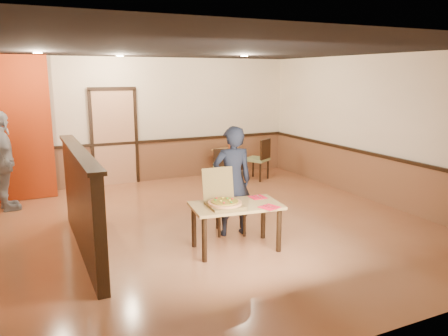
{
  "coord_description": "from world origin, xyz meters",
  "views": [
    {
      "loc": [
        -2.68,
        -6.24,
        2.43
      ],
      "look_at": [
        0.26,
        0.0,
        0.94
      ],
      "focal_mm": 35.0,
      "sensor_mm": 36.0,
      "label": 1
    }
  ],
  "objects_px": {
    "diner_chair": "(230,199)",
    "condiment": "(230,146)",
    "side_table": "(229,156)",
    "passerby": "(3,161)",
    "side_chair_right": "(260,157)",
    "pizza_box": "(224,201)",
    "diner": "(232,181)",
    "side_chair_left": "(222,164)",
    "main_table": "(236,211)"
  },
  "relations": [
    {
      "from": "side_table",
      "to": "passerby",
      "type": "relative_size",
      "value": 0.44
    },
    {
      "from": "side_chair_left",
      "to": "side_chair_right",
      "type": "distance_m",
      "value": 0.97
    },
    {
      "from": "side_chair_right",
      "to": "diner_chair",
      "type": "bearing_deg",
      "value": 19.75
    },
    {
      "from": "side_chair_left",
      "to": "pizza_box",
      "type": "relative_size",
      "value": 1.44
    },
    {
      "from": "side_table",
      "to": "condiment",
      "type": "distance_m",
      "value": 0.26
    },
    {
      "from": "diner_chair",
      "to": "diner",
      "type": "distance_m",
      "value": 0.36
    },
    {
      "from": "pizza_box",
      "to": "side_chair_right",
      "type": "bearing_deg",
      "value": 57.57
    },
    {
      "from": "passerby",
      "to": "condiment",
      "type": "height_order",
      "value": "passerby"
    },
    {
      "from": "diner_chair",
      "to": "side_chair_left",
      "type": "height_order",
      "value": "diner_chair"
    },
    {
      "from": "diner_chair",
      "to": "side_table",
      "type": "xyz_separation_m",
      "value": [
        1.64,
        3.4,
        -0.02
      ]
    },
    {
      "from": "diner",
      "to": "condiment",
      "type": "distance_m",
      "value": 3.99
    },
    {
      "from": "main_table",
      "to": "pizza_box",
      "type": "distance_m",
      "value": 0.25
    },
    {
      "from": "main_table",
      "to": "passerby",
      "type": "xyz_separation_m",
      "value": [
        -2.95,
        3.41,
        0.35
      ]
    },
    {
      "from": "side_table",
      "to": "passerby",
      "type": "height_order",
      "value": "passerby"
    },
    {
      "from": "condiment",
      "to": "side_table",
      "type": "bearing_deg",
      "value": -124.21
    },
    {
      "from": "side_chair_left",
      "to": "pizza_box",
      "type": "height_order",
      "value": "pizza_box"
    },
    {
      "from": "side_chair_left",
      "to": "passerby",
      "type": "xyz_separation_m",
      "value": [
        -4.36,
        -0.08,
        0.45
      ]
    },
    {
      "from": "main_table",
      "to": "side_chair_left",
      "type": "distance_m",
      "value": 3.77
    },
    {
      "from": "main_table",
      "to": "side_chair_right",
      "type": "height_order",
      "value": "side_chair_right"
    },
    {
      "from": "diner_chair",
      "to": "diner",
      "type": "height_order",
      "value": "diner"
    },
    {
      "from": "main_table",
      "to": "side_table",
      "type": "relative_size",
      "value": 1.66
    },
    {
      "from": "side_chair_right",
      "to": "diner",
      "type": "xyz_separation_m",
      "value": [
        -2.16,
        -2.94,
        0.31
      ]
    },
    {
      "from": "condiment",
      "to": "main_table",
      "type": "bearing_deg",
      "value": -114.82
    },
    {
      "from": "diner_chair",
      "to": "passerby",
      "type": "bearing_deg",
      "value": 159.43
    },
    {
      "from": "side_chair_left",
      "to": "condiment",
      "type": "bearing_deg",
      "value": -104.01
    },
    {
      "from": "passerby",
      "to": "condiment",
      "type": "relative_size",
      "value": 11.0
    },
    {
      "from": "side_table",
      "to": "diner",
      "type": "bearing_deg",
      "value": -115.19
    },
    {
      "from": "main_table",
      "to": "side_chair_left",
      "type": "xyz_separation_m",
      "value": [
        1.41,
        3.5,
        -0.11
      ]
    },
    {
      "from": "diner_chair",
      "to": "pizza_box",
      "type": "xyz_separation_m",
      "value": [
        -0.43,
        -0.68,
        0.21
      ]
    },
    {
      "from": "diner_chair",
      "to": "condiment",
      "type": "relative_size",
      "value": 5.73
    },
    {
      "from": "side_chair_right",
      "to": "pizza_box",
      "type": "distance_m",
      "value": 4.32
    },
    {
      "from": "passerby",
      "to": "pizza_box",
      "type": "bearing_deg",
      "value": -150.79
    },
    {
      "from": "diner_chair",
      "to": "passerby",
      "type": "distance_m",
      "value": 4.21
    },
    {
      "from": "diner_chair",
      "to": "pizza_box",
      "type": "height_order",
      "value": "pizza_box"
    },
    {
      "from": "main_table",
      "to": "diner",
      "type": "xyz_separation_m",
      "value": [
        0.22,
        0.55,
        0.29
      ]
    },
    {
      "from": "diner_chair",
      "to": "side_chair_right",
      "type": "xyz_separation_m",
      "value": [
        2.13,
        2.79,
        0.02
      ]
    },
    {
      "from": "side_chair_right",
      "to": "condiment",
      "type": "bearing_deg",
      "value": -88.56
    },
    {
      "from": "main_table",
      "to": "condiment",
      "type": "bearing_deg",
      "value": 71.94
    },
    {
      "from": "side_chair_left",
      "to": "condiment",
      "type": "height_order",
      "value": "condiment"
    },
    {
      "from": "side_chair_right",
      "to": "side_table",
      "type": "height_order",
      "value": "side_chair_right"
    },
    {
      "from": "passerby",
      "to": "condiment",
      "type": "distance_m",
      "value": 4.93
    },
    {
      "from": "side_chair_left",
      "to": "pizza_box",
      "type": "distance_m",
      "value": 3.83
    },
    {
      "from": "diner",
      "to": "passerby",
      "type": "bearing_deg",
      "value": -34.33
    },
    {
      "from": "diner",
      "to": "passerby",
      "type": "distance_m",
      "value": 4.27
    },
    {
      "from": "main_table",
      "to": "pizza_box",
      "type": "relative_size",
      "value": 2.29
    },
    {
      "from": "side_table",
      "to": "diner",
      "type": "xyz_separation_m",
      "value": [
        -1.67,
        -3.55,
        0.35
      ]
    },
    {
      "from": "side_table",
      "to": "pizza_box",
      "type": "distance_m",
      "value": 4.58
    },
    {
      "from": "side_chair_left",
      "to": "passerby",
      "type": "relative_size",
      "value": 0.46
    },
    {
      "from": "diner",
      "to": "passerby",
      "type": "xyz_separation_m",
      "value": [
        -3.16,
        2.86,
        0.06
      ]
    },
    {
      "from": "passerby",
      "to": "condiment",
      "type": "bearing_deg",
      "value": -91.32
    }
  ]
}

